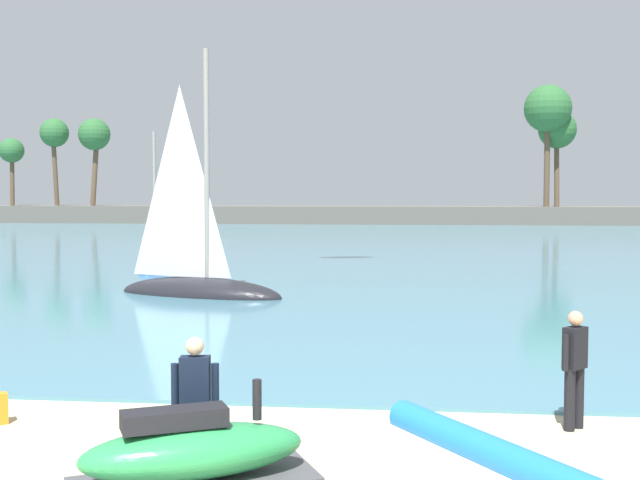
% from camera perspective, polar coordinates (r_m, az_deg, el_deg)
% --- Properties ---
extents(sea, '(220.00, 109.75, 0.06)m').
position_cam_1_polar(sea, '(67.28, 3.77, 0.63)').
color(sea, teal).
rests_on(sea, ground).
extents(palm_headland, '(117.81, 6.45, 13.47)m').
position_cam_1_polar(palm_headland, '(82.06, 2.74, 2.95)').
color(palm_headland, '#605B54').
rests_on(palm_headland, ground).
extents(watercraft_on_trailer, '(2.77, 2.05, 1.28)m').
position_cam_1_polar(watercraft_on_trailer, '(9.08, -8.88, -14.61)').
color(watercraft_on_trailer, '#4C4C51').
rests_on(watercraft_on_trailer, ground).
extents(person_rigging_by_gear, '(0.55, 0.24, 1.67)m').
position_cam_1_polar(person_rigging_by_gear, '(9.65, -8.68, -11.19)').
color(person_rigging_by_gear, '#141E33').
rests_on(person_rigging_by_gear, ground).
extents(person_at_waterline, '(0.41, 0.42, 1.67)m').
position_cam_1_polar(person_at_waterline, '(12.04, 17.30, -8.37)').
color(person_at_waterline, black).
rests_on(person_at_waterline, ground).
extents(sailboat_near_shore, '(1.75, 4.33, 6.10)m').
position_cam_1_polar(sailboat_near_shore, '(34.49, -11.30, -1.14)').
color(sailboat_near_shore, '#234793').
rests_on(sailboat_near_shore, sea).
extents(sailboat_toward_headland, '(5.90, 3.24, 8.20)m').
position_cam_1_polar(sailboat_toward_headland, '(26.01, -8.60, -2.17)').
color(sailboat_toward_headland, black).
rests_on(sailboat_toward_headland, sea).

